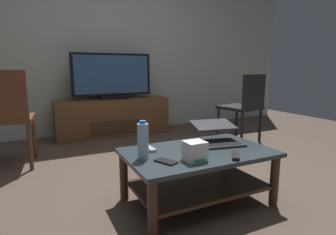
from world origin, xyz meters
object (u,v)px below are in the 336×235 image
(television, at_px, (112,77))
(soundbar_remote, at_px, (149,148))
(tv_remote, at_px, (236,156))
(laptop, at_px, (217,136))
(water_bottle_near, at_px, (143,141))
(dining_chair, at_px, (245,104))
(side_chair, at_px, (6,114))
(media_cabinet, at_px, (113,117))
(coffee_table, at_px, (198,167))
(cell_phone, at_px, (166,161))
(router_box, at_px, (195,151))

(television, distance_m, soundbar_remote, 2.09)
(tv_remote, height_order, soundbar_remote, same)
(laptop, xyz_separation_m, water_bottle_near, (-0.63, -0.09, 0.06))
(dining_chair, height_order, soundbar_remote, dining_chair)
(dining_chair, xyz_separation_m, water_bottle_near, (-1.81, -1.12, 0.00))
(side_chair, bearing_deg, water_bottle_near, -57.92)
(media_cabinet, bearing_deg, side_chair, -144.86)
(media_cabinet, distance_m, dining_chair, 1.80)
(dining_chair, relative_size, water_bottle_near, 3.57)
(television, height_order, soundbar_remote, television)
(coffee_table, height_order, television, television)
(dining_chair, distance_m, tv_remote, 1.86)
(media_cabinet, height_order, dining_chair, dining_chair)
(side_chair, height_order, tv_remote, side_chair)
(media_cabinet, bearing_deg, tv_remote, -86.48)
(dining_chair, xyz_separation_m, soundbar_remote, (-1.71, -0.96, -0.10))
(laptop, xyz_separation_m, cell_phone, (-0.54, -0.22, -0.05))
(media_cabinet, height_order, cell_phone, media_cabinet)
(media_cabinet, relative_size, dining_chair, 1.78)
(dining_chair, bearing_deg, coffee_table, -141.32)
(coffee_table, distance_m, water_bottle_near, 0.47)
(television, xyz_separation_m, soundbar_remote, (-0.29, -2.02, -0.43))
(media_cabinet, distance_m, tv_remote, 2.45)
(tv_remote, bearing_deg, side_chair, 168.90)
(cell_phone, xyz_separation_m, soundbar_remote, (0.01, 0.29, 0.01))
(coffee_table, bearing_deg, dining_chair, 38.68)
(television, distance_m, router_box, 2.39)
(soundbar_remote, bearing_deg, water_bottle_near, -125.67)
(dining_chair, bearing_deg, media_cabinet, 142.75)
(side_chair, xyz_separation_m, soundbar_remote, (0.94, -1.18, -0.13))
(side_chair, distance_m, water_bottle_near, 1.58)
(media_cabinet, bearing_deg, television, -90.00)
(dining_chair, height_order, router_box, dining_chair)
(dining_chair, relative_size, cell_phone, 6.22)
(television, distance_m, side_chair, 1.52)
(coffee_table, xyz_separation_m, cell_phone, (-0.30, -0.12, 0.12))
(television, bearing_deg, soundbar_remote, -98.08)
(television, xyz_separation_m, laptop, (0.24, -2.09, -0.38))
(coffee_table, height_order, media_cabinet, media_cabinet)
(coffee_table, bearing_deg, cell_phone, -159.26)
(cell_phone, bearing_deg, router_box, -39.76)
(water_bottle_near, distance_m, tv_remote, 0.60)
(dining_chair, relative_size, laptop, 2.17)
(tv_remote, bearing_deg, soundbar_remote, 175.57)
(coffee_table, distance_m, cell_phone, 0.35)
(cell_phone, bearing_deg, tv_remote, -37.94)
(dining_chair, bearing_deg, television, 143.30)
(media_cabinet, bearing_deg, coffee_table, -89.71)
(tv_remote, bearing_deg, water_bottle_near, -165.88)
(side_chair, height_order, laptop, side_chair)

